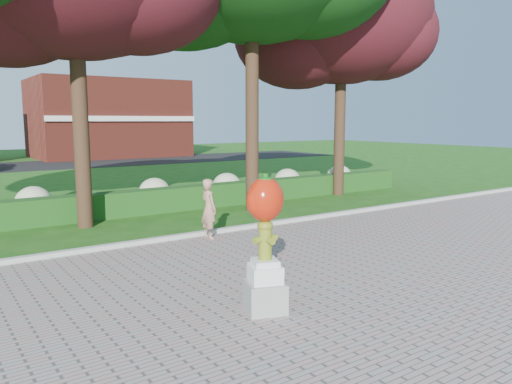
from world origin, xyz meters
TOP-DOWN VIEW (x-y plane):
  - ground at (0.00, 0.00)m, footprint 100.00×100.00m
  - walkway at (0.00, -4.00)m, footprint 40.00×14.00m
  - curb at (0.00, 3.00)m, footprint 40.00×0.18m
  - lawn_hedge at (0.00, 7.00)m, footprint 24.00×0.70m
  - hydrangea_row at (0.57, 8.00)m, footprint 20.10×1.10m
  - street at (0.00, 28.00)m, footprint 50.00×8.00m
  - building_right at (8.00, 34.00)m, footprint 12.00×8.00m
  - tree_far_right at (8.40, 6.58)m, footprint 7.88×6.72m
  - hydrant_sculpture at (-1.51, -2.27)m, footprint 0.77×0.77m
  - woman at (0.19, 2.60)m, footprint 0.38×0.57m

SIDE VIEW (x-z plane):
  - ground at x=0.00m, z-range 0.00..0.00m
  - street at x=0.00m, z-range 0.00..0.02m
  - walkway at x=0.00m, z-range 0.00..0.04m
  - curb at x=0.00m, z-range 0.00..0.15m
  - lawn_hedge at x=0.00m, z-range 0.00..0.80m
  - hydrangea_row at x=0.57m, z-range 0.06..1.04m
  - woman at x=0.19m, z-range 0.04..1.59m
  - hydrant_sculpture at x=-1.51m, z-range 0.11..2.32m
  - building_right at x=8.00m, z-range 0.00..6.40m
  - tree_far_right at x=8.40m, z-range 1.86..12.07m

